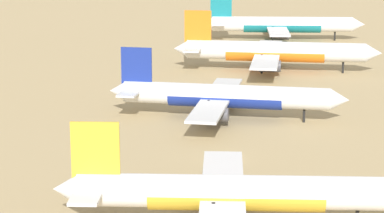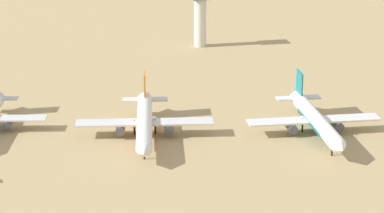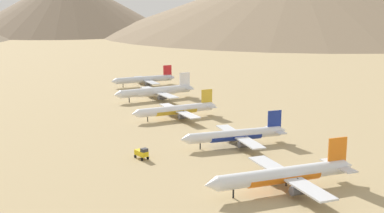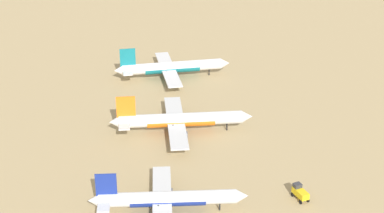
# 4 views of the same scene
# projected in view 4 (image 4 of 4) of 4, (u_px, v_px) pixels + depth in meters

# --- Properties ---
(parked_jet_3) EXTENTS (41.28, 33.79, 11.95)m
(parked_jet_3) POSITION_uv_depth(u_px,v_px,m) (167.00, 199.00, 155.73)
(parked_jet_3) COLOR silver
(parked_jet_3) RESTS_ON ground
(parked_jet_4) EXTENTS (46.64, 38.09, 13.47)m
(parked_jet_4) POSITION_uv_depth(u_px,v_px,m) (180.00, 120.00, 196.07)
(parked_jet_4) COLOR silver
(parked_jet_4) RESTS_ON ground
(parked_jet_5) EXTENTS (46.10, 37.43, 13.30)m
(parked_jet_5) POSITION_uv_depth(u_px,v_px,m) (171.00, 67.00, 238.45)
(parked_jet_5) COLOR white
(parked_jet_5) RESTS_ON ground
(service_truck) EXTENTS (3.56, 5.54, 3.90)m
(service_truck) POSITION_uv_depth(u_px,v_px,m) (300.00, 192.00, 162.02)
(service_truck) COLOR yellow
(service_truck) RESTS_ON ground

